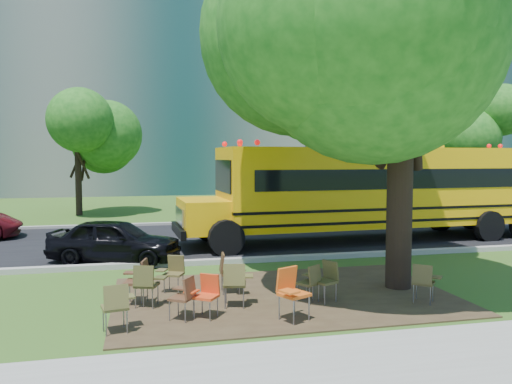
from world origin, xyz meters
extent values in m
plane|color=#345219|center=(0.00, 0.00, 0.00)|extent=(160.00, 160.00, 0.00)
cube|color=#382819|center=(1.00, -0.50, 0.01)|extent=(7.00, 4.50, 0.03)
cube|color=black|center=(0.00, 7.00, 0.02)|extent=(80.00, 8.00, 0.04)
cube|color=gray|center=(0.00, 3.00, 0.07)|extent=(80.00, 0.25, 0.14)
cube|color=gray|center=(0.00, 11.10, 0.07)|extent=(80.00, 0.25, 0.14)
cube|color=slate|center=(-8.00, 36.00, 11.00)|extent=(38.00, 16.00, 22.00)
cube|color=gray|center=(24.00, 38.00, 12.50)|extent=(30.00, 16.00, 25.00)
cylinder|color=black|center=(-5.00, 16.00, 1.75)|extent=(0.32, 0.32, 3.50)
sphere|color=#155112|center=(-5.00, 16.00, 4.22)|extent=(4.80, 4.80, 4.80)
cylinder|color=black|center=(8.00, 14.00, 2.10)|extent=(0.38, 0.38, 4.20)
sphere|color=#155112|center=(8.00, 14.00, 5.04)|extent=(5.60, 5.60, 5.60)
cylinder|color=black|center=(16.00, 13.00, 1.80)|extent=(0.34, 0.34, 3.60)
sphere|color=#155112|center=(16.00, 13.00, 4.35)|extent=(5.00, 5.00, 5.00)
cylinder|color=black|center=(3.67, -0.44, 2.58)|extent=(0.56, 0.56, 5.16)
sphere|color=#155112|center=(3.67, -0.44, 6.24)|extent=(7.20, 7.20, 7.20)
cube|color=#EFAC07|center=(6.62, 5.66, 1.92)|extent=(12.03, 3.32, 2.65)
cube|color=black|center=(6.94, 5.68, 2.22)|extent=(11.39, 3.33, 0.65)
cube|color=#EFAC07|center=(-0.01, 5.32, 1.08)|extent=(1.53, 2.45, 1.03)
cube|color=black|center=(6.62, 5.66, 1.25)|extent=(12.06, 3.35, 0.09)
cube|color=black|center=(6.62, 5.66, 0.84)|extent=(12.06, 3.35, 0.09)
cylinder|color=black|center=(0.52, 4.00, 0.54)|extent=(1.10, 0.38, 1.08)
cylinder|color=black|center=(0.39, 6.70, 0.54)|extent=(1.10, 0.38, 1.08)
cylinder|color=black|center=(9.82, 4.47, 0.54)|extent=(1.10, 0.38, 1.08)
cylinder|color=black|center=(9.68, 7.18, 0.54)|extent=(1.10, 0.38, 1.08)
cylinder|color=black|center=(11.20, 7.26, 0.54)|extent=(1.10, 0.38, 1.08)
cube|color=brown|center=(-2.36, -2.00, 0.44)|extent=(0.48, 0.47, 0.05)
cube|color=brown|center=(-2.32, -2.17, 0.66)|extent=(0.41, 0.17, 0.40)
cube|color=brown|center=(-2.15, -1.82, 0.56)|extent=(0.27, 0.31, 0.03)
cylinder|color=slate|center=(-2.55, -1.87, 0.22)|extent=(0.02, 0.02, 0.44)
cylinder|color=slate|center=(-2.16, -2.13, 0.22)|extent=(0.02, 0.02, 0.44)
cube|color=#413F1C|center=(-1.83, -0.66, 0.45)|extent=(0.53, 0.51, 0.05)
cube|color=#413F1C|center=(-1.89, -0.83, 0.67)|extent=(0.41, 0.22, 0.40)
cube|color=#413F1C|center=(-1.55, -0.60, 0.57)|extent=(0.30, 0.34, 0.03)
cylinder|color=slate|center=(-1.93, -0.44, 0.22)|extent=(0.02, 0.02, 0.45)
cylinder|color=slate|center=(-1.72, -0.87, 0.22)|extent=(0.02, 0.02, 0.45)
cube|color=#502F1C|center=(-1.23, -1.60, 0.41)|extent=(0.52, 0.53, 0.05)
cube|color=#502F1C|center=(-1.09, -1.69, 0.62)|extent=(0.28, 0.36, 0.37)
cube|color=#502F1C|center=(-1.21, -1.34, 0.53)|extent=(0.33, 0.31, 0.03)
cylinder|color=slate|center=(-1.44, -1.64, 0.21)|extent=(0.02, 0.02, 0.41)
cylinder|color=slate|center=(-1.01, -1.55, 0.21)|extent=(0.02, 0.02, 0.41)
cube|color=red|center=(-0.79, -1.61, 0.42)|extent=(0.53, 0.52, 0.05)
cube|color=red|center=(-0.70, -1.47, 0.62)|extent=(0.36, 0.28, 0.37)
cube|color=red|center=(-1.05, -1.59, 0.53)|extent=(0.31, 0.33, 0.03)
cylinder|color=slate|center=(-0.75, -1.83, 0.21)|extent=(0.02, 0.02, 0.42)
cylinder|color=slate|center=(-0.83, -1.39, 0.21)|extent=(0.02, 0.02, 0.42)
cube|color=brown|center=(-0.16, -1.03, 0.47)|extent=(0.51, 0.49, 0.05)
cube|color=brown|center=(-0.20, -1.22, 0.69)|extent=(0.43, 0.18, 0.42)
cube|color=brown|center=(0.11, -0.94, 0.59)|extent=(0.28, 0.33, 0.03)
cylinder|color=slate|center=(-0.29, -0.83, 0.23)|extent=(0.02, 0.02, 0.47)
cylinder|color=slate|center=(-0.02, -1.24, 0.23)|extent=(0.02, 0.02, 0.47)
cube|color=#D85817|center=(0.72, -2.09, 0.49)|extent=(0.61, 0.60, 0.05)
cube|color=#D85817|center=(0.64, -1.91, 0.74)|extent=(0.44, 0.29, 0.44)
cube|color=#D85817|center=(0.55, -2.35, 0.63)|extent=(0.35, 0.38, 0.03)
cylinder|color=slate|center=(0.97, -2.18, 0.25)|extent=(0.03, 0.03, 0.49)
cylinder|color=slate|center=(0.47, -2.01, 0.25)|extent=(0.03, 0.03, 0.49)
cube|color=#49451F|center=(1.66, -1.13, 0.44)|extent=(0.53, 0.54, 0.05)
cube|color=#49451F|center=(1.82, -1.06, 0.65)|extent=(0.25, 0.39, 0.39)
cube|color=#49451F|center=(1.43, -0.98, 0.55)|extent=(0.34, 0.31, 0.03)
cylinder|color=slate|center=(1.58, -1.35, 0.22)|extent=(0.02, 0.02, 0.44)
cylinder|color=slate|center=(1.73, -0.91, 0.22)|extent=(0.02, 0.02, 0.44)
cube|color=#453D1E|center=(3.57, -1.62, 0.42)|extent=(0.55, 0.54, 0.05)
cube|color=#453D1E|center=(3.46, -1.75, 0.63)|extent=(0.34, 0.31, 0.38)
cube|color=#453D1E|center=(3.83, -1.67, 0.54)|extent=(0.33, 0.33, 0.03)
cylinder|color=slate|center=(3.55, -1.40, 0.21)|extent=(0.02, 0.02, 0.42)
cylinder|color=slate|center=(3.59, -1.85, 0.21)|extent=(0.02, 0.02, 0.42)
cube|color=#4C2B1B|center=(-2.03, -0.48, 0.47)|extent=(0.51, 0.53, 0.05)
cube|color=#4C2B1B|center=(-1.84, -0.52, 0.71)|extent=(0.19, 0.43, 0.42)
cube|color=#4C2B1B|center=(-2.11, -0.20, 0.60)|extent=(0.34, 0.29, 0.03)
cylinder|color=slate|center=(-2.24, -0.61, 0.24)|extent=(0.03, 0.03, 0.47)
cylinder|color=slate|center=(-1.81, -0.34, 0.24)|extent=(0.03, 0.03, 0.47)
cube|color=brown|center=(-1.25, 0.28, 0.41)|extent=(0.50, 0.49, 0.05)
cube|color=brown|center=(-1.18, 0.43, 0.61)|extent=(0.37, 0.23, 0.37)
cube|color=brown|center=(-1.50, 0.25, 0.52)|extent=(0.29, 0.32, 0.03)
cylinder|color=slate|center=(-1.17, 0.08, 0.21)|extent=(0.02, 0.02, 0.41)
cylinder|color=slate|center=(-1.33, 0.49, 0.21)|extent=(0.02, 0.02, 0.41)
cube|color=#4C311B|center=(-0.07, -0.05, 0.46)|extent=(0.44, 0.46, 0.05)
cube|color=#4C311B|center=(-0.25, -0.03, 0.68)|extent=(0.13, 0.41, 0.41)
cube|color=#4C311B|center=(0.06, -0.30, 0.58)|extent=(0.30, 0.25, 0.03)
cylinder|color=slate|center=(0.12, 0.11, 0.23)|extent=(0.02, 0.02, 0.46)
cylinder|color=slate|center=(-0.25, -0.21, 0.23)|extent=(0.02, 0.02, 0.46)
cube|color=#4B4220|center=(1.33, -1.08, 0.41)|extent=(0.52, 0.52, 0.05)
cube|color=#4B4220|center=(1.42, -1.21, 0.61)|extent=(0.35, 0.28, 0.37)
cube|color=#4B4220|center=(1.44, -0.85, 0.52)|extent=(0.31, 0.32, 0.03)
cylinder|color=slate|center=(1.11, -1.04, 0.20)|extent=(0.02, 0.02, 0.41)
cylinder|color=slate|center=(1.54, -1.12, 0.20)|extent=(0.02, 0.02, 0.41)
imported|color=black|center=(-2.64, 3.80, 0.62)|extent=(3.91, 2.58, 1.24)
camera|label=1|loc=(-1.88, -10.43, 2.93)|focal=35.00mm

